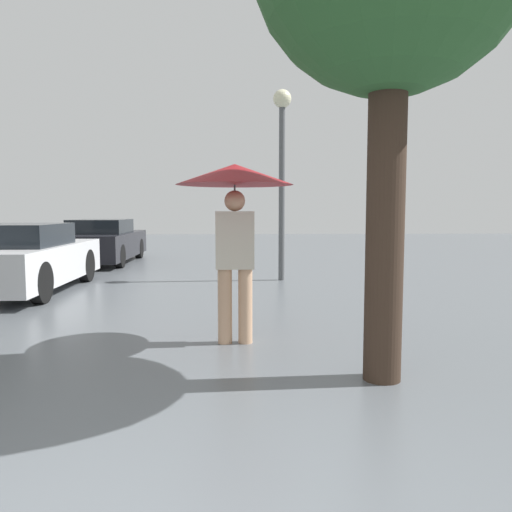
{
  "coord_description": "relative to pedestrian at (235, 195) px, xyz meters",
  "views": [
    {
      "loc": [
        0.47,
        -1.49,
        1.47
      ],
      "look_at": [
        0.74,
        3.98,
        0.98
      ],
      "focal_mm": 35.0,
      "sensor_mm": 36.0,
      "label": 1
    }
  ],
  "objects": [
    {
      "name": "parked_car_farthest",
      "position": [
        -3.67,
        8.81,
        -1.05
      ],
      "size": [
        1.67,
        4.33,
        1.23
      ],
      "color": "black",
      "rests_on": "ground_plane"
    },
    {
      "name": "pedestrian",
      "position": [
        0.0,
        0.0,
        0.0
      ],
      "size": [
        1.28,
        1.28,
        1.98
      ],
      "color": "tan",
      "rests_on": "ground_plane"
    },
    {
      "name": "parked_car_middle",
      "position": [
        -3.8,
        3.74,
        -1.04
      ],
      "size": [
        1.65,
        4.04,
        1.24
      ],
      "color": "silver",
      "rests_on": "ground_plane"
    },
    {
      "name": "street_lamp",
      "position": [
        1.02,
        5.03,
        1.12
      ],
      "size": [
        0.38,
        0.38,
        3.97
      ],
      "color": "#515456",
      "rests_on": "ground_plane"
    }
  ]
}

